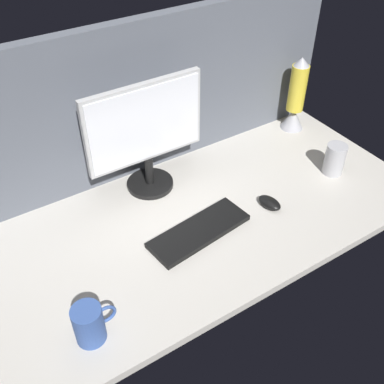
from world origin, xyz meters
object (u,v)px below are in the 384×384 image
(mug_ceramic_blue, at_px, (90,324))
(mug_steel, at_px, (335,159))
(monitor, at_px, (147,132))
(keyboard, at_px, (199,231))
(lava_lamp, at_px, (296,100))
(mouse, at_px, (270,203))

(mug_ceramic_blue, bearing_deg, mug_steel, 9.12)
(monitor, relative_size, keyboard, 1.23)
(mug_ceramic_blue, height_order, lava_lamp, lava_lamp)
(mug_ceramic_blue, relative_size, lava_lamp, 0.37)
(keyboard, xyz_separation_m, mug_steel, (0.65, 0.00, 0.05))
(monitor, distance_m, lava_lamp, 0.76)
(keyboard, bearing_deg, mug_ceramic_blue, -166.50)
(keyboard, xyz_separation_m, mug_ceramic_blue, (-0.47, -0.18, 0.05))
(keyboard, xyz_separation_m, lava_lamp, (0.74, 0.34, 0.13))
(monitor, bearing_deg, mug_steel, -26.47)
(monitor, xyz_separation_m, keyboard, (0.01, -0.33, -0.23))
(keyboard, height_order, mug_ceramic_blue, mug_ceramic_blue)
(monitor, relative_size, lava_lamp, 1.34)
(keyboard, distance_m, mug_steel, 0.65)
(mug_ceramic_blue, xyz_separation_m, mug_steel, (1.12, 0.18, 0.00))
(monitor, bearing_deg, mouse, -48.61)
(keyboard, bearing_deg, mouse, -11.63)
(monitor, height_order, mug_steel, monitor)
(keyboard, bearing_deg, lava_lamp, 17.90)
(mouse, bearing_deg, monitor, 122.11)
(lava_lamp, bearing_deg, monitor, -178.84)
(mug_steel, height_order, lava_lamp, lava_lamp)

